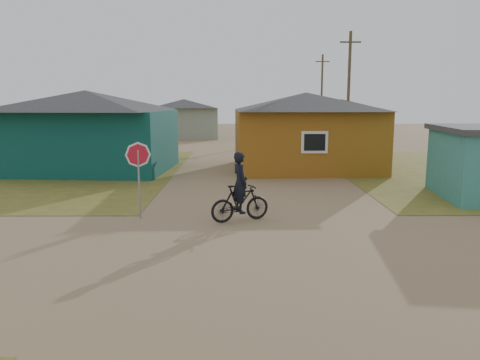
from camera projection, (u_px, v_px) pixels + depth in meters
name	position (u px, v px, depth m)	size (l,w,h in m)	color
ground	(280.00, 260.00, 10.44)	(120.00, 120.00, 0.00)	#947755
house_teal	(87.00, 130.00, 23.37)	(8.93, 7.08, 4.00)	#0B3E39
house_yellow	(305.00, 130.00, 23.90)	(7.72, 6.76, 3.90)	#925A16
house_pale_west	(184.00, 118.00, 43.61)	(7.04, 6.15, 3.60)	gray
house_beige_east	(341.00, 116.00, 49.58)	(6.95, 6.05, 3.60)	gray
house_pale_north	(128.00, 115.00, 55.43)	(6.28, 5.81, 3.40)	gray
utility_pole_near	(349.00, 91.00, 31.44)	(1.40, 0.20, 8.00)	brown
utility_pole_far	(322.00, 94.00, 47.21)	(1.40, 0.20, 8.00)	brown
stop_sign	(138.00, 162.00, 13.84)	(0.76, 0.08, 2.31)	gray
cyclist	(240.00, 196.00, 13.67)	(1.87, 1.17, 2.05)	black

